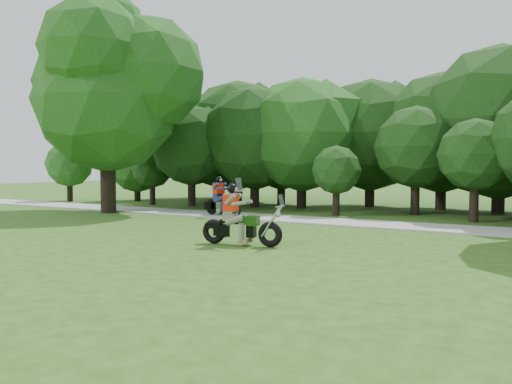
% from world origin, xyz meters
% --- Properties ---
extents(ground, '(100.00, 100.00, 0.00)m').
position_xyz_m(ground, '(0.00, 0.00, 0.00)').
color(ground, '#204C15').
rests_on(ground, ground).
extents(walkway, '(60.00, 2.20, 0.06)m').
position_xyz_m(walkway, '(0.00, 8.00, 0.03)').
color(walkway, gray).
rests_on(walkway, ground).
extents(tree_line, '(39.48, 11.37, 7.50)m').
position_xyz_m(tree_line, '(1.70, 14.61, 3.60)').
color(tree_line, black).
rests_on(tree_line, ground).
extents(big_tree_west, '(8.64, 6.56, 9.96)m').
position_xyz_m(big_tree_west, '(-10.54, 6.85, 5.76)').
color(big_tree_west, black).
rests_on(big_tree_west, ground).
extents(chopper_motorcycle, '(2.31, 0.75, 1.65)m').
position_xyz_m(chopper_motorcycle, '(-0.43, 1.66, 0.61)').
color(chopper_motorcycle, black).
rests_on(chopper_motorcycle, ground).
extents(touring_motorcycle, '(2.12, 1.01, 1.63)m').
position_xyz_m(touring_motorcycle, '(-5.05, 7.56, 0.65)').
color(touring_motorcycle, black).
rests_on(touring_motorcycle, walkway).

